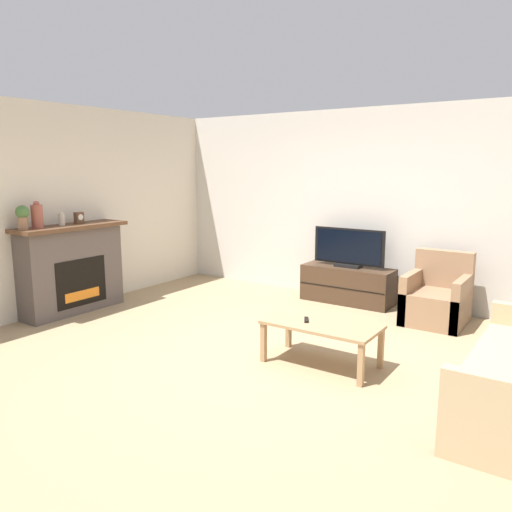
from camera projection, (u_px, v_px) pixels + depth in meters
ground_plane at (263, 355)px, 5.09m from camera, size 24.00×24.00×0.00m
wall_back at (367, 206)px, 7.02m from camera, size 12.00×0.06×2.70m
wall_left at (64, 209)px, 6.60m from camera, size 0.06×12.00×2.70m
fireplace at (72, 268)px, 6.53m from camera, size 0.50×1.47×1.16m
mantel_vase_left at (37, 216)px, 6.03m from camera, size 0.14×0.14×0.33m
mantel_vase_centre_left at (62, 219)px, 6.31m from camera, size 0.08×0.08×0.18m
mantel_clock at (79, 218)px, 6.52m from camera, size 0.08×0.11×0.15m
potted_plant at (23, 216)px, 5.88m from camera, size 0.16×0.16×0.29m
tv_stand at (347, 285)px, 7.04m from camera, size 1.27×0.47×0.51m
tv at (349, 249)px, 6.94m from camera, size 1.04×0.18×0.54m
armchair at (437, 300)px, 6.12m from camera, size 0.70×0.76×0.86m
coffee_table at (322, 328)px, 4.79m from camera, size 1.10×0.56×0.42m
remote at (306, 320)px, 4.84m from camera, size 0.11×0.15×0.02m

